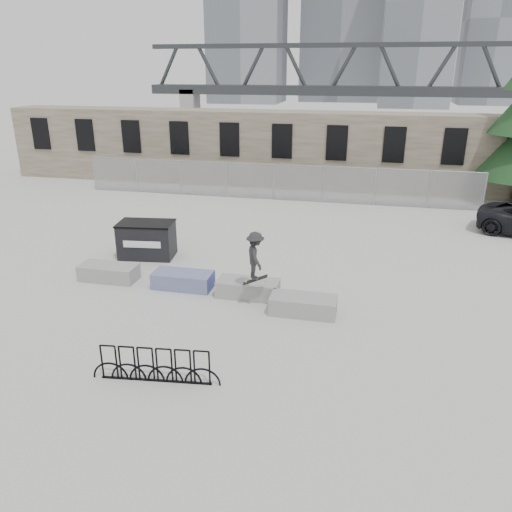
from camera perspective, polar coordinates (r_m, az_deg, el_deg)
The scene contains 11 objects.
ground at distance 16.84m, azimuth -5.88°, elevation -3.99°, with size 120.00×120.00×0.00m, color #B1B0AC.
stone_wall at distance 31.47m, azimuth 3.37°, elevation 12.11°, with size 36.00×2.58×4.50m.
chainlink_fence at distance 28.07m, azimuth 2.06°, elevation 8.52°, with size 22.06×0.06×2.02m.
planter_far_left at distance 18.26m, azimuth -16.48°, elevation -1.74°, with size 2.00×0.90×0.55m.
planter_center_left at distance 17.07m, azimuth -8.34°, elevation -2.66°, with size 2.00×0.90×0.55m.
planter_center_right at distance 16.29m, azimuth -0.92°, elevation -3.62°, with size 2.00×0.90×0.55m.
planter_offset at distance 15.25m, azimuth 5.42°, elevation -5.52°, with size 2.00×0.90×0.55m.
dumpster at distance 19.96m, azimuth -12.37°, elevation 1.86°, with size 2.27×1.56×1.40m.
bike_rack at distance 12.29m, azimuth -11.45°, elevation -12.16°, with size 3.13×0.40×0.90m.
truss_bridge at distance 69.70m, azimuth 17.52°, elevation 17.61°, with size 70.00×3.00×9.80m.
skateboarder at distance 15.05m, azimuth -0.08°, elevation -0.02°, with size 0.94×1.12×1.70m.
Camera 1 is at (4.99, -14.45, 7.07)m, focal length 35.00 mm.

